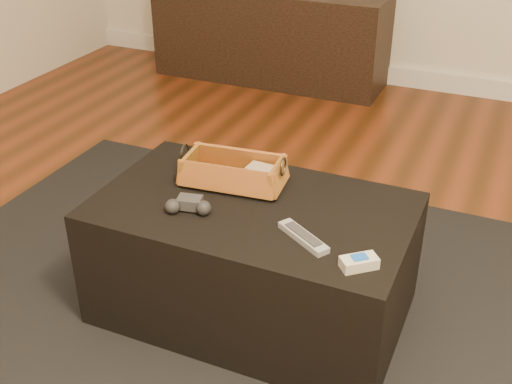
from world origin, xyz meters
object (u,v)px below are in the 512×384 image
at_px(wicker_basket, 233,173).
at_px(silver_remote, 303,237).
at_px(media_cabinet, 270,35).
at_px(game_controller, 189,205).
at_px(tv_remote, 227,179).
at_px(ottoman, 253,259).
at_px(cream_gadget, 359,262).

distance_m(wicker_basket, silver_remote, 0.40).
xyz_separation_m(media_cabinet, game_controller, (0.71, -2.35, 0.16)).
distance_m(media_cabinet, tv_remote, 2.28).
relative_size(ottoman, cream_gadget, 9.17).
bearing_deg(media_cabinet, wicker_basket, -70.53).
height_order(wicker_basket, game_controller, wicker_basket).
distance_m(ottoman, cream_gadget, 0.50).
xyz_separation_m(tv_remote, game_controller, (-0.03, -0.20, 0.00)).
height_order(media_cabinet, tv_remote, media_cabinet).
distance_m(silver_remote, cream_gadget, 0.20).
bearing_deg(game_controller, wicker_basket, 77.78).
distance_m(ottoman, game_controller, 0.31).
distance_m(game_controller, cream_gadget, 0.56).
bearing_deg(tv_remote, cream_gadget, -39.31).
xyz_separation_m(media_cabinet, silver_remote, (1.08, -2.36, 0.15)).
height_order(silver_remote, cream_gadget, cream_gadget).
bearing_deg(media_cabinet, cream_gadget, -62.39).
relative_size(game_controller, cream_gadget, 1.39).
bearing_deg(wicker_basket, game_controller, -102.22).
distance_m(tv_remote, silver_remote, 0.40).
bearing_deg(ottoman, game_controller, -143.25).
relative_size(ottoman, silver_remote, 5.43).
bearing_deg(cream_gadget, silver_remote, 160.41).
bearing_deg(game_controller, media_cabinet, 106.72).
bearing_deg(silver_remote, game_controller, 179.46).
xyz_separation_m(ottoman, silver_remote, (0.21, -0.12, 0.22)).
bearing_deg(tv_remote, game_controller, -110.76).
xyz_separation_m(wicker_basket, silver_remote, (0.33, -0.22, -0.03)).
bearing_deg(silver_remote, cream_gadget, -19.59).
bearing_deg(wicker_basket, cream_gadget, -29.32).
relative_size(tv_remote, game_controller, 1.20).
distance_m(ottoman, silver_remote, 0.33).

